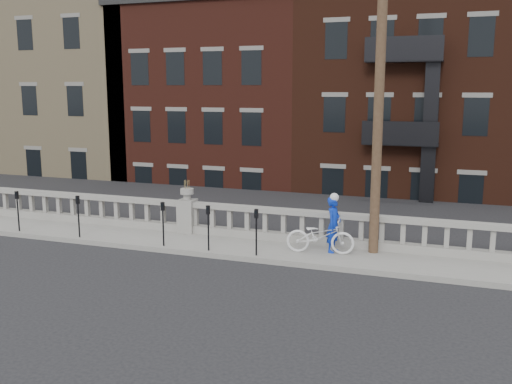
{
  "coord_description": "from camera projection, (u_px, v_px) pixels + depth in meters",
  "views": [
    {
      "loc": [
        8.35,
        -12.75,
        4.9
      ],
      "look_at": [
        2.69,
        3.2,
        1.8
      ],
      "focal_mm": 40.0,
      "sensor_mm": 36.0,
      "label": 1
    }
  ],
  "objects": [
    {
      "name": "ground",
      "position": [
        123.0,
        271.0,
        15.45
      ],
      "size": [
        120.0,
        120.0,
        0.0
      ],
      "primitive_type": "plane",
      "color": "black",
      "rests_on": "ground"
    },
    {
      "name": "sidewalk",
      "position": [
        175.0,
        241.0,
        18.22
      ],
      "size": [
        32.0,
        2.2,
        0.15
      ],
      "primitive_type": "cube",
      "color": "gray",
      "rests_on": "ground"
    },
    {
      "name": "balustrade",
      "position": [
        188.0,
        217.0,
        19.0
      ],
      "size": [
        28.0,
        0.34,
        1.03
      ],
      "color": "gray",
      "rests_on": "sidewalk"
    },
    {
      "name": "planter_pedestal",
      "position": [
        187.0,
        212.0,
        18.96
      ],
      "size": [
        0.55,
        0.55,
        1.76
      ],
      "color": "gray",
      "rests_on": "sidewalk"
    },
    {
      "name": "lower_level",
      "position": [
        329.0,
        124.0,
        36.15
      ],
      "size": [
        80.0,
        44.0,
        20.8
      ],
      "color": "#605E59",
      "rests_on": "ground"
    },
    {
      "name": "utility_pole",
      "position": [
        380.0,
        76.0,
        15.8
      ],
      "size": [
        1.6,
        0.28,
        10.0
      ],
      "color": "#422D1E",
      "rests_on": "sidewalk"
    },
    {
      "name": "parking_meter_a",
      "position": [
        18.0,
        206.0,
        19.04
      ],
      "size": [
        0.1,
        0.09,
        1.36
      ],
      "color": "black",
      "rests_on": "sidewalk"
    },
    {
      "name": "parking_meter_b",
      "position": [
        78.0,
        212.0,
        18.25
      ],
      "size": [
        0.1,
        0.09,
        1.36
      ],
      "color": "black",
      "rests_on": "sidewalk"
    },
    {
      "name": "parking_meter_c",
      "position": [
        163.0,
        219.0,
        17.24
      ],
      "size": [
        0.1,
        0.09,
        1.36
      ],
      "color": "black",
      "rests_on": "sidewalk"
    },
    {
      "name": "parking_meter_d",
      "position": [
        208.0,
        223.0,
        16.75
      ],
      "size": [
        0.1,
        0.09,
        1.36
      ],
      "color": "black",
      "rests_on": "sidewalk"
    },
    {
      "name": "parking_meter_e",
      "position": [
        256.0,
        227.0,
        16.25
      ],
      "size": [
        0.1,
        0.09,
        1.36
      ],
      "color": "black",
      "rests_on": "sidewalk"
    },
    {
      "name": "bicycle",
      "position": [
        320.0,
        236.0,
        16.54
      ],
      "size": [
        2.04,
        0.97,
        1.03
      ],
      "primitive_type": "imported",
      "rotation": [
        0.0,
        0.0,
        1.72
      ],
      "color": "silver",
      "rests_on": "sidewalk"
    },
    {
      "name": "cyclist",
      "position": [
        334.0,
        224.0,
        16.62
      ],
      "size": [
        0.49,
        0.66,
        1.65
      ],
      "primitive_type": "imported",
      "rotation": [
        0.0,
        0.0,
        1.4
      ],
      "color": "#0C2CB5",
      "rests_on": "sidewalk"
    }
  ]
}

